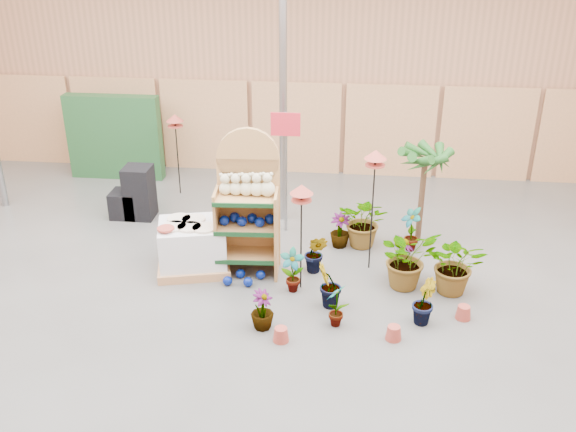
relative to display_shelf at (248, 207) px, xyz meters
name	(u,v)px	position (x,y,z in m)	size (l,w,h in m)	color
room	(262,153)	(0.34, -0.71, 1.16)	(15.20, 12.10, 4.70)	#4D4C4A
display_shelf	(248,207)	(0.00, 0.00, 0.00)	(1.00, 0.67, 2.31)	#AB7A45
teddy_bears	(249,186)	(0.04, -0.11, 0.41)	(0.86, 0.24, 0.38)	beige
gazing_balls_shelf	(247,220)	(0.00, -0.13, -0.15)	(0.85, 0.29, 0.16)	navy
gazing_balls_floor	(244,278)	(-0.01, -0.48, -0.98)	(0.63, 0.39, 0.15)	navy
pallet_stack	(193,247)	(-0.88, -0.16, -0.66)	(1.32, 1.18, 0.83)	tan
charcoal_planters	(135,196)	(-2.43, 1.65, -0.64)	(0.80, 0.50, 1.00)	black
trellis_stock	(115,137)	(-3.46, 3.58, -0.16)	(2.00, 0.30, 1.80)	#1E4B24
offer_sign	(286,148)	(0.44, 1.36, 0.51)	(0.50, 0.08, 2.20)	gray
bird_table_front	(302,193)	(0.88, -0.54, 0.52)	(0.34, 0.34, 1.70)	black
bird_table_right	(375,159)	(1.92, 0.18, 0.81)	(0.34, 0.34, 2.01)	black
bird_table_back	(175,120)	(-1.90, 2.84, 0.48)	(0.34, 0.34, 1.67)	black
palm	(426,156)	(2.78, 1.25, 0.50)	(0.70, 0.70, 1.82)	#4E3421
potted_plant_0	(292,271)	(0.76, -0.66, -0.71)	(0.37, 0.25, 0.70)	#1E4F1A
potted_plant_1	(329,286)	(1.33, -1.05, -0.69)	(0.40, 0.32, 0.73)	#1E4F1A
potted_plant_2	(407,258)	(2.46, -0.31, -0.57)	(0.87, 0.75, 0.97)	#1E4F1A
potted_plant_3	(403,258)	(2.42, -0.09, -0.70)	(0.40, 0.40, 0.72)	#1E4F1A
potted_plant_4	(411,229)	(2.61, 0.88, -0.67)	(0.41, 0.28, 0.78)	#1E4F1A
potted_plant_5	(316,253)	(1.07, -0.05, -0.72)	(0.37, 0.30, 0.67)	#1E4F1A
potted_plant_6	(365,221)	(1.84, 0.94, -0.59)	(0.84, 0.73, 0.93)	#1E4F1A
potted_plant_7	(262,310)	(0.45, -1.65, -0.77)	(0.32, 0.32, 0.57)	#1E4F1A
potted_plant_8	(336,304)	(1.45, -1.47, -0.73)	(0.35, 0.24, 0.66)	#1E4F1A
potted_plant_9	(424,301)	(2.65, -1.27, -0.72)	(0.37, 0.30, 0.67)	#1E4F1A
potted_plant_10	(456,264)	(3.18, -0.41, -0.59)	(0.85, 0.73, 0.94)	#1E4F1A
potted_plant_11	(340,230)	(1.42, 0.87, -0.76)	(0.34, 0.34, 0.60)	#1E4F1A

